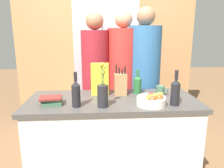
{
  "coord_description": "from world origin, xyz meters",
  "views": [
    {
      "loc": [
        -0.13,
        -1.87,
        1.49
      ],
      "look_at": [
        0.0,
        0.08,
        1.02
      ],
      "focal_mm": 35.0,
      "sensor_mm": 36.0,
      "label": 1
    }
  ],
  "objects_px": {
    "person_at_sink": "(96,78)",
    "person_in_blue": "(123,77)",
    "refrigerator": "(105,65)",
    "bottle_oil": "(137,84)",
    "coffee_mug": "(161,90)",
    "knife_block": "(120,84)",
    "bottle_wine": "(175,92)",
    "fruit_bowl": "(152,100)",
    "bottle_vinegar": "(76,93)",
    "cereal_box": "(100,79)",
    "flower_vase": "(103,94)",
    "person_in_red_tee": "(144,76)",
    "book_stack": "(52,101)"
  },
  "relations": [
    {
      "from": "coffee_mug",
      "to": "flower_vase",
      "type": "bearing_deg",
      "value": -150.34
    },
    {
      "from": "coffee_mug",
      "to": "person_in_red_tee",
      "type": "xyz_separation_m",
      "value": [
        -0.07,
        0.46,
        0.05
      ]
    },
    {
      "from": "person_in_blue",
      "to": "bottle_wine",
      "type": "bearing_deg",
      "value": -41.24
    },
    {
      "from": "person_in_red_tee",
      "to": "bottle_oil",
      "type": "bearing_deg",
      "value": -108.8
    },
    {
      "from": "person_at_sink",
      "to": "person_in_blue",
      "type": "height_order",
      "value": "person_in_blue"
    },
    {
      "from": "fruit_bowl",
      "to": "bottle_wine",
      "type": "bearing_deg",
      "value": -2.22
    },
    {
      "from": "flower_vase",
      "to": "coffee_mug",
      "type": "height_order",
      "value": "flower_vase"
    },
    {
      "from": "refrigerator",
      "to": "flower_vase",
      "type": "distance_m",
      "value": 1.41
    },
    {
      "from": "bottle_wine",
      "to": "person_at_sink",
      "type": "distance_m",
      "value": 1.05
    },
    {
      "from": "refrigerator",
      "to": "book_stack",
      "type": "bearing_deg",
      "value": -110.49
    },
    {
      "from": "bottle_vinegar",
      "to": "person_in_blue",
      "type": "relative_size",
      "value": 0.17
    },
    {
      "from": "coffee_mug",
      "to": "person_at_sink",
      "type": "height_order",
      "value": "person_at_sink"
    },
    {
      "from": "person_at_sink",
      "to": "knife_block",
      "type": "bearing_deg",
      "value": -42.67
    },
    {
      "from": "coffee_mug",
      "to": "fruit_bowl",
      "type": "bearing_deg",
      "value": -117.49
    },
    {
      "from": "coffee_mug",
      "to": "cereal_box",
      "type": "bearing_deg",
      "value": 177.59
    },
    {
      "from": "coffee_mug",
      "to": "bottle_vinegar",
      "type": "distance_m",
      "value": 0.84
    },
    {
      "from": "fruit_bowl",
      "to": "flower_vase",
      "type": "xyz_separation_m",
      "value": [
        -0.4,
        -0.01,
        0.06
      ]
    },
    {
      "from": "knife_block",
      "to": "person_at_sink",
      "type": "bearing_deg",
      "value": 116.42
    },
    {
      "from": "refrigerator",
      "to": "knife_block",
      "type": "relative_size",
      "value": 7.05
    },
    {
      "from": "knife_block",
      "to": "person_in_red_tee",
      "type": "xyz_separation_m",
      "value": [
        0.32,
        0.45,
        -0.02
      ]
    },
    {
      "from": "cereal_box",
      "to": "person_in_blue",
      "type": "bearing_deg",
      "value": 60.88
    },
    {
      "from": "refrigerator",
      "to": "bottle_vinegar",
      "type": "distance_m",
      "value": 1.42
    },
    {
      "from": "cereal_box",
      "to": "flower_vase",
      "type": "bearing_deg",
      "value": -87.28
    },
    {
      "from": "fruit_bowl",
      "to": "person_at_sink",
      "type": "relative_size",
      "value": 0.14
    },
    {
      "from": "person_in_red_tee",
      "to": "bottle_wine",
      "type": "bearing_deg",
      "value": -82.04
    },
    {
      "from": "bottle_vinegar",
      "to": "person_in_red_tee",
      "type": "relative_size",
      "value": 0.16
    },
    {
      "from": "bottle_vinegar",
      "to": "person_in_red_tee",
      "type": "xyz_separation_m",
      "value": [
        0.71,
        0.77,
        -0.02
      ]
    },
    {
      "from": "bottle_oil",
      "to": "person_in_red_tee",
      "type": "relative_size",
      "value": 0.14
    },
    {
      "from": "fruit_bowl",
      "to": "bottle_vinegar",
      "type": "relative_size",
      "value": 0.85
    },
    {
      "from": "cereal_box",
      "to": "person_in_blue",
      "type": "relative_size",
      "value": 0.18
    },
    {
      "from": "cereal_box",
      "to": "person_in_blue",
      "type": "xyz_separation_m",
      "value": [
        0.28,
        0.5,
        -0.08
      ]
    },
    {
      "from": "book_stack",
      "to": "person_in_blue",
      "type": "xyz_separation_m",
      "value": [
        0.68,
        0.76,
        0.04
      ]
    },
    {
      "from": "bottle_vinegar",
      "to": "person_in_blue",
      "type": "height_order",
      "value": "person_in_blue"
    },
    {
      "from": "person_in_red_tee",
      "to": "book_stack",
      "type": "bearing_deg",
      "value": -141.34
    },
    {
      "from": "fruit_bowl",
      "to": "flower_vase",
      "type": "height_order",
      "value": "flower_vase"
    },
    {
      "from": "refrigerator",
      "to": "fruit_bowl",
      "type": "relative_size",
      "value": 8.36
    },
    {
      "from": "knife_block",
      "to": "bottle_wine",
      "type": "xyz_separation_m",
      "value": [
        0.41,
        -0.33,
        0.01
      ]
    },
    {
      "from": "flower_vase",
      "to": "person_in_blue",
      "type": "bearing_deg",
      "value": 72.86
    },
    {
      "from": "refrigerator",
      "to": "bottle_oil",
      "type": "xyz_separation_m",
      "value": [
        0.27,
        -1.04,
        -0.03
      ]
    },
    {
      "from": "bottle_oil",
      "to": "bottle_vinegar",
      "type": "distance_m",
      "value": 0.66
    },
    {
      "from": "bottle_vinegar",
      "to": "bottle_wine",
      "type": "distance_m",
      "value": 0.81
    },
    {
      "from": "refrigerator",
      "to": "person_in_blue",
      "type": "relative_size",
      "value": 1.18
    },
    {
      "from": "person_at_sink",
      "to": "person_in_red_tee",
      "type": "distance_m",
      "value": 0.56
    },
    {
      "from": "book_stack",
      "to": "bottle_vinegar",
      "type": "distance_m",
      "value": 0.23
    },
    {
      "from": "bottle_wine",
      "to": "person_in_blue",
      "type": "bearing_deg",
      "value": 111.53
    },
    {
      "from": "flower_vase",
      "to": "bottle_oil",
      "type": "bearing_deg",
      "value": 46.67
    },
    {
      "from": "knife_block",
      "to": "bottle_oil",
      "type": "relative_size",
      "value": 1.22
    },
    {
      "from": "fruit_bowl",
      "to": "bottle_wine",
      "type": "relative_size",
      "value": 0.83
    },
    {
      "from": "refrigerator",
      "to": "book_stack",
      "type": "distance_m",
      "value": 1.42
    },
    {
      "from": "person_at_sink",
      "to": "person_in_red_tee",
      "type": "relative_size",
      "value": 0.97
    }
  ]
}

